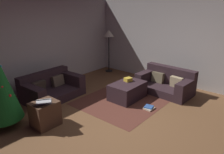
% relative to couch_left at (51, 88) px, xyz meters
% --- Properties ---
extents(ground_plane, '(6.40, 6.40, 0.00)m').
position_rel_couch_left_xyz_m(ground_plane, '(0.14, -2.25, -0.27)').
color(ground_plane, brown).
extents(rear_partition, '(6.40, 0.12, 2.60)m').
position_rel_couch_left_xyz_m(rear_partition, '(0.14, 0.89, 1.03)').
color(rear_partition, '#BCB7B2').
rests_on(rear_partition, ground_plane).
extents(corner_partition, '(0.12, 6.40, 2.60)m').
position_rel_couch_left_xyz_m(corner_partition, '(3.28, -2.25, 1.03)').
color(corner_partition, '#B5B0AB').
rests_on(corner_partition, ground_plane).
extents(couch_left, '(1.58, 1.03, 0.68)m').
position_rel_couch_left_xyz_m(couch_left, '(0.00, 0.00, 0.00)').
color(couch_left, '#2D1E23').
rests_on(couch_left, ground_plane).
extents(couch_right, '(0.96, 1.56, 0.71)m').
position_rel_couch_left_xyz_m(couch_right, '(2.38, -2.25, 0.01)').
color(couch_right, '#2D1E23').
rests_on(couch_right, ground_plane).
extents(ottoman, '(0.97, 0.66, 0.44)m').
position_rel_couch_left_xyz_m(ottoman, '(1.28, -1.66, -0.05)').
color(ottoman, '#2D1E23').
rests_on(ottoman, ground_plane).
extents(gift_box, '(0.23, 0.21, 0.10)m').
position_rel_couch_left_xyz_m(gift_box, '(1.42, -1.57, 0.22)').
color(gift_box, gold).
rests_on(gift_box, ottoman).
extents(tv_remote, '(0.08, 0.17, 0.02)m').
position_rel_couch_left_xyz_m(tv_remote, '(1.40, -1.57, 0.18)').
color(tv_remote, black).
rests_on(tv_remote, ottoman).
extents(side_table, '(0.52, 0.44, 0.54)m').
position_rel_couch_left_xyz_m(side_table, '(-0.94, -1.15, 0.00)').
color(side_table, '#4C3323').
rests_on(side_table, ground_plane).
extents(laptop, '(0.47, 0.49, 0.18)m').
position_rel_couch_left_xyz_m(laptop, '(-0.97, -1.20, 0.32)').
color(laptop, silver).
rests_on(laptop, side_table).
extents(book_stack, '(0.26, 0.25, 0.07)m').
position_rel_couch_left_xyz_m(book_stack, '(1.12, -2.44, -0.24)').
color(book_stack, beige).
rests_on(book_stack, ground_plane).
extents(corner_lamp, '(0.36, 0.36, 1.56)m').
position_rel_couch_left_xyz_m(corner_lamp, '(2.86, 0.36, 1.06)').
color(corner_lamp, black).
rests_on(corner_lamp, ground_plane).
extents(area_rug, '(2.60, 2.00, 0.01)m').
position_rel_couch_left_xyz_m(area_rug, '(1.28, -1.66, -0.26)').
color(area_rug, '#572C22').
rests_on(area_rug, ground_plane).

